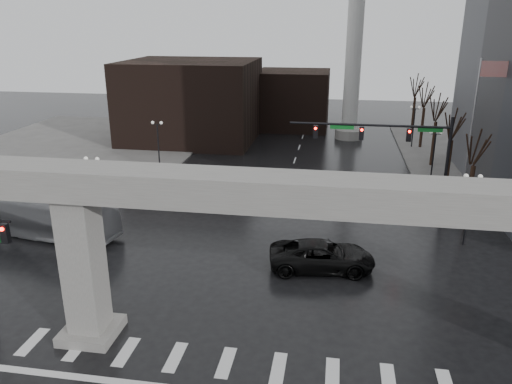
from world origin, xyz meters
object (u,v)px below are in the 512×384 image
pickup_truck (322,256)px  city_bus (40,214)px  signal_mast_arm (397,144)px  far_car (293,187)px

pickup_truck → city_bus: 20.25m
signal_mast_arm → pickup_truck: signal_mast_arm is taller
city_bus → pickup_truck: bearing=-86.7°
pickup_truck → far_car: pickup_truck is taller
signal_mast_arm → city_bus: size_ratio=1.03×
far_car → pickup_truck: bearing=-81.1°
city_bus → far_car: bearing=-46.8°
pickup_truck → city_bus: city_bus is taller
signal_mast_arm → pickup_truck: 12.26m
signal_mast_arm → far_car: signal_mast_arm is taller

